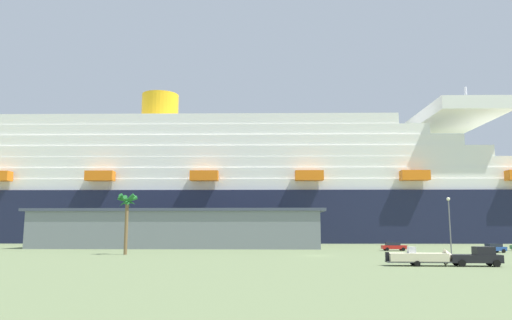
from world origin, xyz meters
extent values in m
plane|color=#66754C|center=(0.00, 30.00, 0.00)|extent=(600.00, 600.00, 0.00)
cube|color=#191E38|center=(-5.84, 75.92, 7.61)|extent=(216.11, 46.14, 15.21)
cube|color=white|center=(-5.84, 75.92, 16.87)|extent=(190.26, 41.93, 3.32)
cube|color=white|center=(-10.13, 76.18, 20.20)|extent=(184.31, 41.02, 3.32)
cube|color=white|center=(-14.41, 76.44, 23.52)|extent=(178.06, 40.01, 3.32)
cube|color=white|center=(-18.69, 76.70, 26.84)|extent=(166.24, 39.01, 3.32)
cube|color=white|center=(-22.97, 76.96, 30.16)|extent=(158.03, 37.83, 3.32)
cube|color=white|center=(-27.25, 77.22, 33.48)|extent=(147.07, 36.38, 3.32)
cube|color=white|center=(-31.54, 77.48, 36.80)|extent=(137.58, 35.38, 3.32)
cube|color=white|center=(58.39, 72.01, 40.46)|extent=(23.63, 37.74, 4.00)
cylinder|color=yellow|center=(-37.96, 77.87, 43.28)|extent=(12.65, 12.65, 9.63)
cylinder|color=silver|center=(62.67, 71.75, 44.46)|extent=(0.80, 0.80, 12.00)
cube|color=orange|center=(-51.85, 61.43, 19.20)|extent=(8.18, 3.68, 2.80)
cube|color=orange|center=(-21.88, 59.60, 19.20)|extent=(8.18, 3.68, 2.80)
cube|color=orange|center=(8.10, 57.78, 19.20)|extent=(8.18, 3.68, 2.80)
cube|color=orange|center=(38.07, 55.96, 19.20)|extent=(8.18, 3.68, 2.80)
cube|color=slate|center=(-25.61, 33.36, 3.93)|extent=(63.29, 23.77, 7.87)
cube|color=#3F4759|center=(-25.61, 33.36, 8.17)|extent=(65.82, 24.72, 0.60)
cube|color=black|center=(14.20, -21.64, 0.85)|extent=(5.80, 2.67, 0.90)
cube|color=black|center=(15.20, -21.76, 1.75)|extent=(2.23, 2.07, 0.90)
cube|color=#26333F|center=(15.86, -21.85, 1.66)|extent=(0.31, 1.68, 0.63)
cylinder|color=black|center=(16.26, -20.89, 0.40)|extent=(0.83, 0.38, 0.80)
cylinder|color=black|center=(16.02, -22.87, 0.40)|extent=(0.83, 0.38, 0.80)
cylinder|color=black|center=(12.54, -20.43, 0.40)|extent=(0.83, 0.38, 0.80)
cylinder|color=black|center=(12.30, -22.41, 0.40)|extent=(0.83, 0.38, 0.80)
cube|color=#595960|center=(7.89, -20.86, 0.47)|extent=(7.30, 2.73, 0.16)
cube|color=#595960|center=(12.06, -21.38, 0.47)|extent=(2.33, 0.40, 0.10)
cylinder|color=black|center=(7.69, -19.79, 0.32)|extent=(0.66, 0.30, 0.64)
cylinder|color=black|center=(7.44, -21.85, 0.32)|extent=(0.66, 0.30, 0.64)
cube|color=beige|center=(7.89, -20.86, 1.00)|extent=(6.68, 2.85, 0.90)
cone|color=beige|center=(11.50, -21.31, 1.00)|extent=(1.42, 2.00, 1.87)
cube|color=silver|center=(7.24, -20.78, 1.80)|extent=(0.92, 1.09, 0.70)
cube|color=black|center=(4.48, -20.44, 1.00)|extent=(0.42, 0.54, 1.10)
cylinder|color=brown|center=(-31.01, 4.42, 4.34)|extent=(0.57, 0.57, 8.69)
cone|color=#1E6628|center=(-30.61, 4.39, 8.79)|extent=(0.95, 3.03, 2.26)
cone|color=#1E6628|center=(-30.78, 4.75, 8.79)|extent=(2.95, 2.41, 1.77)
cone|color=#1E6628|center=(-31.15, 4.80, 8.79)|extent=(3.20, 1.71, 1.73)
cone|color=#1E6628|center=(-31.36, 4.63, 8.79)|extent=(2.07, 2.83, 2.45)
cone|color=#1E6628|center=(-31.40, 4.33, 8.79)|extent=(1.46, 3.22, 1.77)
cone|color=#1E6628|center=(-31.04, 4.03, 8.79)|extent=(2.90, 0.90, 2.47)
cone|color=#1E6628|center=(-30.75, 4.13, 8.79)|extent=(2.79, 2.60, 1.88)
sphere|color=#1E6628|center=(-31.01, 4.42, 8.69)|extent=(1.10, 1.10, 1.10)
cylinder|color=slate|center=(21.91, 0.83, 4.40)|extent=(0.20, 0.20, 8.80)
sphere|color=#F9F2CC|center=(21.91, 0.83, 9.05)|extent=(0.56, 0.56, 0.56)
cube|color=red|center=(17.63, 15.89, 0.68)|extent=(4.76, 2.17, 0.70)
cube|color=#1E232D|center=(17.40, 15.91, 1.31)|extent=(2.71, 1.84, 0.55)
cylinder|color=black|center=(19.22, 16.69, 0.33)|extent=(0.67, 0.27, 0.66)
cylinder|color=black|center=(19.09, 14.86, 0.33)|extent=(0.67, 0.27, 0.66)
cylinder|color=black|center=(16.17, 16.92, 0.33)|extent=(0.67, 0.27, 0.66)
cylinder|color=black|center=(16.04, 15.09, 0.33)|extent=(0.67, 0.27, 0.66)
cube|color=#264C99|center=(32.66, 7.84, 0.68)|extent=(4.33, 2.13, 0.70)
cube|color=#1E232D|center=(32.87, 7.85, 1.31)|extent=(2.46, 1.85, 0.55)
cylinder|color=black|center=(31.30, 6.81, 0.33)|extent=(0.67, 0.25, 0.66)
cylinder|color=black|center=(31.21, 8.75, 0.33)|extent=(0.67, 0.25, 0.66)
cylinder|color=black|center=(34.10, 6.94, 0.33)|extent=(0.67, 0.25, 0.66)
cylinder|color=black|center=(34.01, 8.88, 0.33)|extent=(0.67, 0.25, 0.66)
camera|label=1|loc=(-13.16, -75.02, 4.24)|focal=33.07mm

